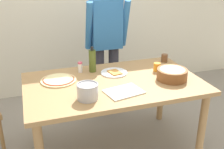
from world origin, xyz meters
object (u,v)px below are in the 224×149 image
at_px(cutting_board_white, 124,92).
at_px(plate_with_slice, 114,73).
at_px(olive_oil_bottle, 92,61).
at_px(steel_pot, 88,91).
at_px(dining_table, 114,91).
at_px(cup_orange, 157,67).
at_px(pizza_raw_on_board, 59,80).
at_px(cup_small_brown, 164,58).
at_px(popcorn_bowl, 172,73).
at_px(salt_shaker, 80,67).
at_px(person_cook, 106,40).

bearing_deg(cutting_board_white, plate_with_slice, 82.37).
distance_m(olive_oil_bottle, steel_pot, 0.59).
xyz_separation_m(dining_table, steel_pot, (-0.30, -0.26, 0.16)).
relative_size(olive_oil_bottle, cup_orange, 3.01).
xyz_separation_m(pizza_raw_on_board, cup_small_brown, (1.17, 0.16, 0.03)).
height_order(olive_oil_bottle, cup_small_brown, olive_oil_bottle).
height_order(popcorn_bowl, salt_shaker, popcorn_bowl).
bearing_deg(olive_oil_bottle, steel_pot, -108.17).
xyz_separation_m(popcorn_bowl, steel_pot, (-0.83, -0.14, 0.00)).
height_order(steel_pot, cutting_board_white, steel_pot).
bearing_deg(popcorn_bowl, cup_orange, 99.46).
bearing_deg(dining_table, pizza_raw_on_board, 160.14).
relative_size(plate_with_slice, cup_small_brown, 3.06).
xyz_separation_m(steel_pot, cup_small_brown, (1.00, 0.59, -0.02)).
bearing_deg(cup_small_brown, person_cook, 141.46).
bearing_deg(cup_orange, pizza_raw_on_board, 176.32).
xyz_separation_m(dining_table, person_cook, (0.16, 0.76, 0.27)).
bearing_deg(person_cook, cutting_board_white, -98.68).
height_order(pizza_raw_on_board, popcorn_bowl, popcorn_bowl).
relative_size(person_cook, cutting_board_white, 5.40).
xyz_separation_m(person_cook, pizza_raw_on_board, (-0.64, -0.58, -0.17)).
height_order(pizza_raw_on_board, cup_orange, cup_orange).
distance_m(steel_pot, cup_orange, 0.87).
xyz_separation_m(dining_table, cup_small_brown, (0.69, 0.33, 0.13)).
xyz_separation_m(pizza_raw_on_board, salt_shaker, (0.24, 0.15, 0.04)).
distance_m(plate_with_slice, salt_shaker, 0.34).
bearing_deg(cup_orange, plate_with_slice, 169.92).
xyz_separation_m(pizza_raw_on_board, popcorn_bowl, (1.01, -0.29, 0.05)).
height_order(olive_oil_bottle, steel_pot, olive_oil_bottle).
distance_m(cup_orange, cup_small_brown, 0.30).
bearing_deg(plate_with_slice, dining_table, -109.89).
height_order(plate_with_slice, cutting_board_white, plate_with_slice).
relative_size(cup_orange, salt_shaker, 0.80).
relative_size(popcorn_bowl, olive_oil_bottle, 1.09).
height_order(person_cook, cutting_board_white, person_cook).
relative_size(olive_oil_bottle, salt_shaker, 2.42).
bearing_deg(popcorn_bowl, pizza_raw_on_board, 163.93).
xyz_separation_m(steel_pot, salt_shaker, (0.06, 0.57, -0.01)).
xyz_separation_m(steel_pot, cutting_board_white, (0.31, 0.02, -0.06)).
distance_m(plate_with_slice, cup_orange, 0.43).
distance_m(dining_table, cup_small_brown, 0.78).
bearing_deg(cutting_board_white, person_cook, 81.32).
bearing_deg(salt_shaker, person_cook, 47.41).
xyz_separation_m(cup_orange, cutting_board_white, (-0.48, -0.35, -0.04)).
bearing_deg(dining_table, cup_orange, 12.62).
bearing_deg(plate_with_slice, steel_pot, -129.99).
xyz_separation_m(popcorn_bowl, salt_shaker, (-0.77, 0.44, -0.01)).
bearing_deg(olive_oil_bottle, plate_with_slice, -31.28).
xyz_separation_m(olive_oil_bottle, cutting_board_white, (0.13, -0.54, -0.11)).
relative_size(pizza_raw_on_board, steel_pot, 1.88).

